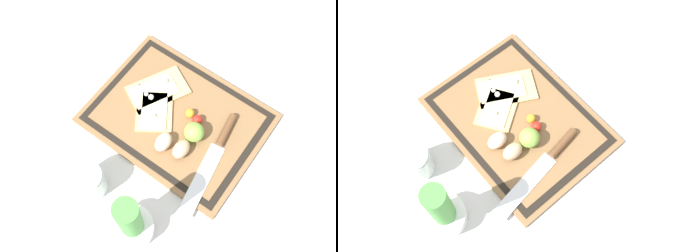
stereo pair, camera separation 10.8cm
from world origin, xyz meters
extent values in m
plane|color=silver|center=(0.00, 0.00, 0.00)|extent=(6.00, 6.00, 0.00)
cube|color=brown|center=(0.00, 0.00, 0.01)|extent=(0.48, 0.36, 0.01)
cube|color=black|center=(0.00, 0.00, 0.01)|extent=(0.45, 0.34, 0.00)
cube|color=brown|center=(0.00, 0.00, 0.02)|extent=(0.41, 0.30, 0.00)
cube|color=tan|center=(0.09, -0.03, 0.02)|extent=(0.17, 0.20, 0.01)
cube|color=beige|center=(0.10, -0.02, 0.03)|extent=(0.12, 0.15, 0.00)
sphere|color=silver|center=(0.09, -0.07, 0.03)|extent=(0.02, 0.02, 0.02)
sphere|color=silver|center=(0.11, 0.00, 0.03)|extent=(0.01, 0.01, 0.01)
cube|color=tan|center=(0.07, 0.02, 0.02)|extent=(0.17, 0.18, 0.01)
cube|color=beige|center=(0.06, 0.03, 0.03)|extent=(0.12, 0.14, 0.00)
sphere|color=silver|center=(0.09, 0.00, 0.03)|extent=(0.02, 0.02, 0.02)
sphere|color=silver|center=(0.05, 0.04, 0.03)|extent=(0.01, 0.01, 0.01)
cube|color=silver|center=(-0.16, 0.11, 0.02)|extent=(0.07, 0.22, 0.00)
cylinder|color=brown|center=(-0.14, -0.04, 0.03)|extent=(0.04, 0.10, 0.02)
ellipsoid|color=tan|center=(-0.07, 0.08, 0.04)|extent=(0.04, 0.06, 0.04)
ellipsoid|color=beige|center=(-0.02, 0.09, 0.04)|extent=(0.04, 0.06, 0.04)
sphere|color=#7FB742|center=(-0.07, 0.02, 0.04)|extent=(0.06, 0.06, 0.06)
sphere|color=red|center=(-0.05, -0.02, 0.03)|extent=(0.03, 0.03, 0.03)
sphere|color=gold|center=(-0.03, -0.02, 0.03)|extent=(0.03, 0.03, 0.03)
cylinder|color=white|center=(-0.09, 0.32, 0.03)|extent=(0.10, 0.10, 0.06)
cylinder|color=#47933D|center=(-0.09, 0.32, 0.13)|extent=(0.06, 0.06, 0.21)
cylinder|color=silver|center=(0.07, 0.30, 0.04)|extent=(0.09, 0.09, 0.09)
cylinder|color=olive|center=(0.07, 0.30, 0.02)|extent=(0.08, 0.08, 0.03)
cylinder|color=silver|center=(0.07, 0.30, 0.09)|extent=(0.08, 0.08, 0.01)
camera|label=1|loc=(-0.26, 0.40, 1.02)|focal=42.00mm
camera|label=2|loc=(-0.34, 0.33, 1.02)|focal=42.00mm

